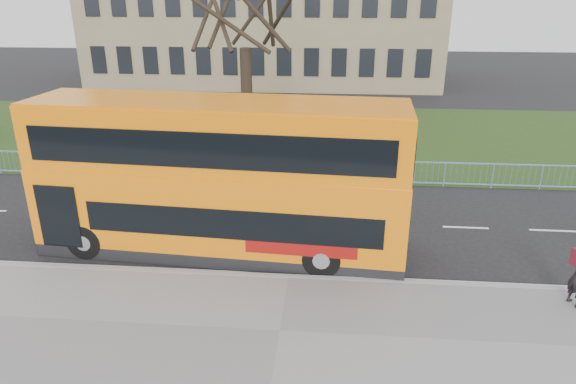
# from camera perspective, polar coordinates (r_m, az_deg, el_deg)

# --- Properties ---
(ground) EXTENTS (120.00, 120.00, 0.00)m
(ground) POSITION_cam_1_polar(r_m,az_deg,el_deg) (16.55, 0.51, -6.93)
(ground) COLOR black
(ground) RESTS_ON ground
(kerb) EXTENTS (80.00, 0.20, 0.14)m
(kerb) POSITION_cam_1_polar(r_m,az_deg,el_deg) (15.18, 0.06, -9.48)
(kerb) COLOR gray
(kerb) RESTS_ON ground
(grass_verge) EXTENTS (80.00, 15.40, 0.08)m
(grass_verge) POSITION_cam_1_polar(r_m,az_deg,el_deg) (29.88, 2.62, 6.29)
(grass_verge) COLOR #223A15
(grass_verge) RESTS_ON ground
(guard_railing) EXTENTS (40.00, 0.12, 1.10)m
(guard_railing) POSITION_cam_1_polar(r_m,az_deg,el_deg) (22.38, 1.81, 2.38)
(guard_railing) COLOR #79A7D7
(guard_railing) RESTS_ON ground
(bare_tree) EXTENTS (8.81, 8.81, 12.59)m
(bare_tree) POSITION_cam_1_polar(r_m,az_deg,el_deg) (24.89, -4.83, 17.99)
(bare_tree) COLOR black
(bare_tree) RESTS_ON grass_verge
(civic_building) EXTENTS (30.00, 15.00, 14.00)m
(civic_building) POSITION_cam_1_polar(r_m,az_deg,el_deg) (49.89, -2.29, 20.51)
(civic_building) COLOR #7A6C4D
(civic_building) RESTS_ON ground
(yellow_bus) EXTENTS (11.61, 3.49, 4.80)m
(yellow_bus) POSITION_cam_1_polar(r_m,az_deg,el_deg) (15.99, -7.64, 1.93)
(yellow_bus) COLOR orange
(yellow_bus) RESTS_ON ground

